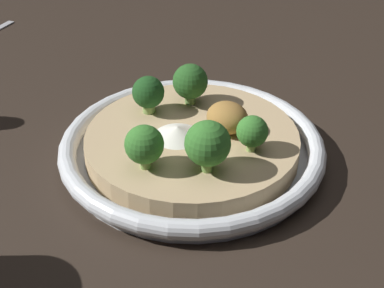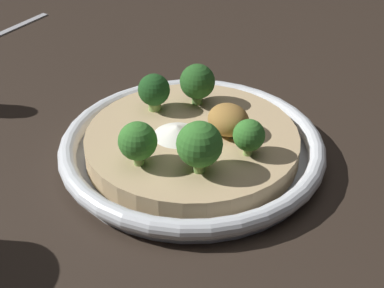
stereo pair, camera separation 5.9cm
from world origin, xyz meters
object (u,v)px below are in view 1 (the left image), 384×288
at_px(broccoli_back_right, 252,132).
at_px(broccoli_left, 190,82).
at_px(broccoli_front_left, 148,93).
at_px(broccoli_front_right, 144,145).
at_px(broccoli_right, 208,144).
at_px(risotto_bowl, 192,147).

bearing_deg(broccoli_back_right, broccoli_left, 176.69).
relative_size(broccoli_front_left, broccoli_front_right, 0.94).
relative_size(broccoli_right, broccoli_left, 1.11).
bearing_deg(broccoli_front_right, risotto_bowl, 105.84).
bearing_deg(broccoli_left, risotto_bowl, -34.63).
distance_m(broccoli_right, broccoli_front_right, 0.06).
bearing_deg(broccoli_left, broccoli_front_right, -55.45).
relative_size(broccoli_front_left, broccoli_left, 0.90).
bearing_deg(broccoli_back_right, risotto_bowl, -151.89).
height_order(risotto_bowl, broccoli_right, broccoli_right).
xyz_separation_m(broccoli_right, broccoli_back_right, (-0.00, 0.05, -0.01)).
height_order(broccoli_right, broccoli_front_right, broccoli_right).
bearing_deg(broccoli_left, broccoli_back_right, -3.31).
bearing_deg(risotto_bowl, broccoli_back_right, 28.11).
height_order(broccoli_front_left, broccoli_left, broccoli_left).
xyz_separation_m(broccoli_back_right, broccoli_left, (-0.11, 0.01, 0.00)).
bearing_deg(broccoli_front_left, broccoli_front_right, -34.79).
xyz_separation_m(risotto_bowl, broccoli_back_right, (0.06, 0.03, 0.04)).
bearing_deg(broccoli_left, broccoli_right, -28.98).
height_order(broccoli_front_left, broccoli_front_right, broccoli_front_right).
bearing_deg(broccoli_right, risotto_bowl, 156.83).
bearing_deg(broccoli_back_right, broccoli_front_right, -110.60).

